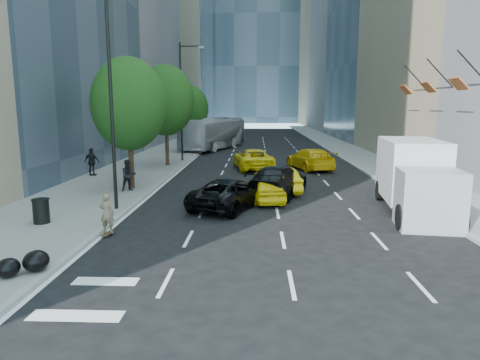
{
  "coord_description": "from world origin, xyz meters",
  "views": [
    {
      "loc": [
        -0.0,
        -15.17,
        4.85
      ],
      "look_at": [
        -0.72,
        3.62,
        1.6
      ],
      "focal_mm": 32.0,
      "sensor_mm": 36.0,
      "label": 1
    }
  ],
  "objects_px": {
    "black_sedan_mercedes": "(278,181)",
    "trash_can": "(41,211)",
    "box_truck": "(415,177)",
    "skateboarder": "(107,216)",
    "black_sedan_lincoln": "(230,193)",
    "city_bus": "(214,133)"
  },
  "relations": [
    {
      "from": "black_sedan_lincoln",
      "to": "city_bus",
      "type": "height_order",
      "value": "city_bus"
    },
    {
      "from": "skateboarder",
      "to": "city_bus",
      "type": "relative_size",
      "value": 0.12
    },
    {
      "from": "trash_can",
      "to": "box_truck",
      "type": "bearing_deg",
      "value": 10.33
    },
    {
      "from": "black_sedan_lincoln",
      "to": "city_bus",
      "type": "distance_m",
      "value": 29.07
    },
    {
      "from": "black_sedan_lincoln",
      "to": "trash_can",
      "type": "bearing_deg",
      "value": 48.61
    },
    {
      "from": "black_sedan_mercedes",
      "to": "trash_can",
      "type": "xyz_separation_m",
      "value": [
        -9.93,
        -6.6,
        -0.19
      ]
    },
    {
      "from": "black_sedan_mercedes",
      "to": "box_truck",
      "type": "distance_m",
      "value": 7.13
    },
    {
      "from": "city_bus",
      "to": "box_truck",
      "type": "height_order",
      "value": "city_bus"
    },
    {
      "from": "black_sedan_lincoln",
      "to": "black_sedan_mercedes",
      "type": "height_order",
      "value": "black_sedan_mercedes"
    },
    {
      "from": "skateboarder",
      "to": "black_sedan_lincoln",
      "type": "distance_m",
      "value": 6.43
    },
    {
      "from": "box_truck",
      "to": "trash_can",
      "type": "relative_size",
      "value": 7.45
    },
    {
      "from": "skateboarder",
      "to": "box_truck",
      "type": "xyz_separation_m",
      "value": [
        12.84,
        4.06,
        0.9
      ]
    },
    {
      "from": "black_sedan_lincoln",
      "to": "trash_can",
      "type": "relative_size",
      "value": 5.33
    },
    {
      "from": "city_bus",
      "to": "box_truck",
      "type": "bearing_deg",
      "value": -51.12
    },
    {
      "from": "city_bus",
      "to": "trash_can",
      "type": "xyz_separation_m",
      "value": [
        -3.93,
        -32.44,
        -1.17
      ]
    },
    {
      "from": "city_bus",
      "to": "black_sedan_mercedes",
      "type": "bearing_deg",
      "value": -60.22
    },
    {
      "from": "skateboarder",
      "to": "black_sedan_lincoln",
      "type": "xyz_separation_m",
      "value": [
        4.33,
        4.76,
        -0.06
      ]
    },
    {
      "from": "skateboarder",
      "to": "trash_can",
      "type": "xyz_separation_m",
      "value": [
        -3.13,
        1.15,
        -0.14
      ]
    },
    {
      "from": "black_sedan_lincoln",
      "to": "trash_can",
      "type": "height_order",
      "value": "black_sedan_lincoln"
    },
    {
      "from": "black_sedan_lincoln",
      "to": "city_bus",
      "type": "xyz_separation_m",
      "value": [
        -3.53,
        28.84,
        1.09
      ]
    },
    {
      "from": "black_sedan_lincoln",
      "to": "city_bus",
      "type": "bearing_deg",
      "value": -60.15
    },
    {
      "from": "box_truck",
      "to": "trash_can",
      "type": "height_order",
      "value": "box_truck"
    }
  ]
}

